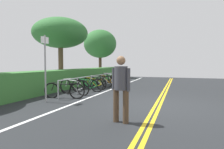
{
  "coord_description": "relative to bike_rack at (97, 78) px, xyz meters",
  "views": [
    {
      "loc": [
        -6.79,
        -0.67,
        1.43
      ],
      "look_at": [
        3.7,
        2.98,
        0.81
      ],
      "focal_mm": 30.92,
      "sensor_mm": 36.0,
      "label": 1
    }
  ],
  "objects": [
    {
      "name": "centre_line_yellow_outer",
      "position": [
        -3.44,
        -3.73,
        -0.59
      ],
      "size": [
        25.22,
        0.1,
        0.0
      ],
      "primitive_type": "cube",
      "color": "gold",
      "rests_on": "ground_plane"
    },
    {
      "name": "tree_mid",
      "position": [
        0.74,
        2.93,
        2.82
      ],
      "size": [
        3.58,
        3.58,
        4.42
      ],
      "color": "brown",
      "rests_on": "ground_plane"
    },
    {
      "name": "pedestrian",
      "position": [
        -5.79,
        -3.16,
        0.33
      ],
      "size": [
        0.32,
        0.48,
        1.62
      ],
      "color": "#4C3826",
      "rests_on": "ground_plane"
    },
    {
      "name": "centre_line_yellow_inner",
      "position": [
        -3.44,
        -3.89,
        -0.59
      ],
      "size": [
        25.22,
        0.1,
        0.0
      ],
      "primitive_type": "cube",
      "color": "gold",
      "rests_on": "ground_plane"
    },
    {
      "name": "bike_rack",
      "position": [
        0.0,
        0.0,
        0.0
      ],
      "size": [
        7.69,
        0.05,
        0.78
      ],
      "color": "#9EA0A5",
      "rests_on": "ground_plane"
    },
    {
      "name": "bicycle_5",
      "position": [
        1.45,
        -0.13,
        -0.26
      ],
      "size": [
        0.46,
        1.65,
        0.71
      ],
      "color": "black",
      "rests_on": "ground_plane"
    },
    {
      "name": "tree_far_right",
      "position": [
        8.11,
        3.19,
        2.84
      ],
      "size": [
        3.32,
        3.32,
        4.88
      ],
      "color": "#473323",
      "rests_on": "ground_plane"
    },
    {
      "name": "bicycle_7",
      "position": [
        3.29,
        0.1,
        -0.22
      ],
      "size": [
        0.46,
        1.79,
        0.79
      ],
      "color": "black",
      "rests_on": "ground_plane"
    },
    {
      "name": "hedge_backdrop",
      "position": [
        1.5,
        1.88,
        -0.06
      ],
      "size": [
        16.64,
        1.22,
        1.07
      ],
      "primitive_type": "cube",
      "color": "#387533",
      "rests_on": "ground_plane"
    },
    {
      "name": "bicycle_2",
      "position": [
        -1.39,
        -0.09,
        -0.27
      ],
      "size": [
        0.63,
        1.58,
        0.71
      ],
      "color": "black",
      "rests_on": "ground_plane"
    },
    {
      "name": "sign_post_near",
      "position": [
        -4.33,
        0.18,
        0.88
      ],
      "size": [
        0.36,
        0.07,
        2.48
      ],
      "color": "gray",
      "rests_on": "ground_plane"
    },
    {
      "name": "bicycle_3",
      "position": [
        -0.4,
        0.0,
        -0.28
      ],
      "size": [
        0.57,
        1.64,
        0.68
      ],
      "color": "black",
      "rests_on": "ground_plane"
    },
    {
      "name": "bicycle_4",
      "position": [
        0.5,
        0.12,
        -0.25
      ],
      "size": [
        0.6,
        1.77,
        0.75
      ],
      "color": "black",
      "rests_on": "ground_plane"
    },
    {
      "name": "ground_plane",
      "position": [
        -3.44,
        -3.81,
        -0.62
      ],
      "size": [
        28.03,
        10.74,
        0.05
      ],
      "primitive_type": "cube",
      "color": "#232628"
    },
    {
      "name": "bike_lane_stripe_white",
      "position": [
        -3.44,
        -0.93,
        -0.59
      ],
      "size": [
        25.22,
        0.12,
        0.0
      ],
      "primitive_type": "cube",
      "color": "white",
      "rests_on": "ground_plane"
    },
    {
      "name": "bicycle_1",
      "position": [
        -2.37,
        0.13,
        -0.24
      ],
      "size": [
        0.57,
        1.79,
        0.75
      ],
      "color": "black",
      "rests_on": "ground_plane"
    },
    {
      "name": "bicycle_6",
      "position": [
        2.43,
        0.02,
        -0.22
      ],
      "size": [
        0.65,
        1.8,
        0.79
      ],
      "color": "black",
      "rests_on": "ground_plane"
    },
    {
      "name": "bicycle_0",
      "position": [
        -3.4,
        -0.01,
        -0.27
      ],
      "size": [
        0.5,
        1.75,
        0.69
      ],
      "color": "black",
      "rests_on": "ground_plane"
    }
  ]
}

